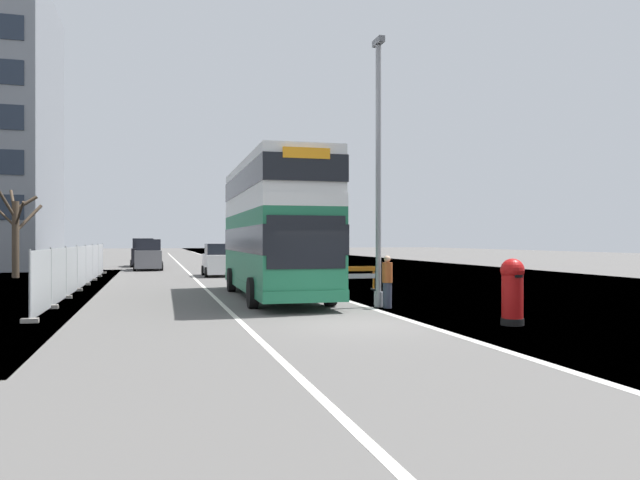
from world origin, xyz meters
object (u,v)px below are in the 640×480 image
(car_receding_far, at_px, (143,253))
(pedestrian_at_kerb, at_px, (387,282))
(red_pillar_postbox, at_px, (512,288))
(lamppost_foreground, at_px, (378,180))
(car_oncoming_near, at_px, (220,261))
(double_decker_bus, at_px, (274,227))
(roadworks_barrier, at_px, (360,276))
(car_receding_mid, at_px, (148,256))

(car_receding_far, relative_size, pedestrian_at_kerb, 2.64)
(red_pillar_postbox, distance_m, pedestrian_at_kerb, 4.76)
(lamppost_foreground, relative_size, car_oncoming_near, 2.31)
(car_oncoming_near, bearing_deg, lamppost_foreground, -79.85)
(double_decker_bus, relative_size, pedestrian_at_kerb, 6.49)
(double_decker_bus, xyz_separation_m, pedestrian_at_kerb, (2.85, -4.46, -1.86))
(red_pillar_postbox, height_order, pedestrian_at_kerb, red_pillar_postbox)
(lamppost_foreground, relative_size, red_pillar_postbox, 5.11)
(roadworks_barrier, xyz_separation_m, car_receding_mid, (-8.96, 20.65, 0.41))
(double_decker_bus, bearing_deg, car_oncoming_near, 92.26)
(red_pillar_postbox, height_order, roadworks_barrier, red_pillar_postbox)
(roadworks_barrier, relative_size, car_oncoming_near, 0.37)
(car_receding_far, distance_m, pedestrian_at_kerb, 34.41)
(double_decker_bus, distance_m, pedestrian_at_kerb, 5.61)
(car_oncoming_near, bearing_deg, car_receding_mid, 116.20)
(double_decker_bus, height_order, car_receding_mid, double_decker_bus)
(car_oncoming_near, bearing_deg, roadworks_barrier, -68.58)
(roadworks_barrier, distance_m, car_receding_far, 28.54)
(red_pillar_postbox, relative_size, car_receding_far, 0.39)
(lamppost_foreground, xyz_separation_m, red_pillar_postbox, (1.84, -4.85, -3.23))
(pedestrian_at_kerb, bearing_deg, car_oncoming_near, 100.39)
(double_decker_bus, relative_size, roadworks_barrier, 7.71)
(car_receding_mid, height_order, car_receding_far, car_receding_far)
(double_decker_bus, xyz_separation_m, car_oncoming_near, (-0.56, 14.12, -1.79))
(car_receding_mid, xyz_separation_m, pedestrian_at_kerb, (7.63, -27.16, -0.19))
(double_decker_bus, bearing_deg, roadworks_barrier, 26.11)
(roadworks_barrier, height_order, car_oncoming_near, car_oncoming_near)
(lamppost_foreground, height_order, car_receding_far, lamppost_foreground)
(double_decker_bus, xyz_separation_m, red_pillar_postbox, (4.54, -8.90, -1.76))
(lamppost_foreground, relative_size, car_receding_far, 1.97)
(car_receding_mid, distance_m, car_receding_far, 6.30)
(lamppost_foreground, bearing_deg, red_pillar_postbox, -69.21)
(car_oncoming_near, height_order, car_receding_mid, car_receding_mid)
(red_pillar_postbox, relative_size, pedestrian_at_kerb, 1.02)
(car_oncoming_near, distance_m, car_receding_far, 15.59)
(roadworks_barrier, distance_m, car_receding_mid, 22.52)
(double_decker_bus, distance_m, car_oncoming_near, 14.24)
(double_decker_bus, relative_size, car_receding_far, 2.46)
(car_receding_mid, bearing_deg, roadworks_barrier, -66.55)
(lamppost_foreground, relative_size, pedestrian_at_kerb, 5.20)
(double_decker_bus, relative_size, car_oncoming_near, 2.88)
(double_decker_bus, relative_size, car_receding_mid, 2.67)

